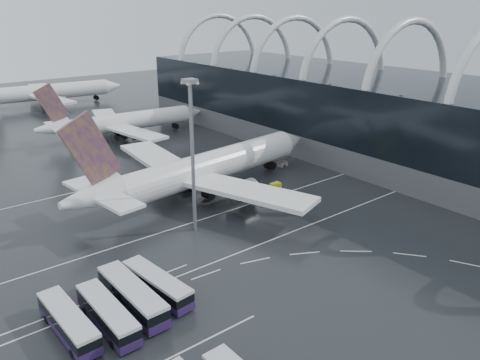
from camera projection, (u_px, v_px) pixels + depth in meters
ground at (238, 245)px, 77.19m from camera, size 420.00×420.00×0.00m
terminal at (375, 111)px, 123.71m from camera, size 42.00×160.00×34.90m
lane_marking_near at (246, 250)px, 75.72m from camera, size 120.00×0.25×0.01m
lane_marking_mid at (198, 221)px, 86.01m from camera, size 120.00×0.25×0.01m
lane_marking_far at (130, 179)px, 106.59m from camera, size 120.00×0.25×0.01m
bus_bay_line_north at (99, 298)px, 63.26m from camera, size 28.00×0.25×0.01m
airliner_main at (201, 170)px, 96.45m from camera, size 63.15×54.97×21.38m
airliner_gate_b at (122, 123)px, 139.18m from camera, size 51.51×46.25×17.89m
airliner_gate_c at (46, 92)px, 183.54m from camera, size 57.77×53.07×20.57m
bus_row_near_a at (68, 322)px, 55.78m from camera, size 3.44×12.83×3.13m
bus_row_near_b at (108, 314)px, 57.23m from camera, size 3.18×12.83×3.15m
bus_row_near_c at (132, 296)px, 60.57m from camera, size 3.60×14.09×3.45m
bus_row_near_d at (157, 284)px, 63.38m from camera, size 4.26×12.98×3.14m
floodlight_mast at (192, 139)px, 76.87m from camera, size 2.02×2.02×26.36m
gse_cart_belly_a at (276, 186)px, 101.08m from camera, size 2.30×1.36×1.25m
gse_cart_belly_b at (248, 165)px, 114.54m from camera, size 2.13×1.26×1.16m
gse_cart_belly_c at (221, 187)px, 100.23m from camera, size 2.39×1.41×1.30m
gse_cart_belly_d at (283, 164)px, 115.08m from camera, size 2.25×1.33×1.23m
gse_cart_belly_e at (207, 165)px, 114.24m from camera, size 2.12×1.26×1.16m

